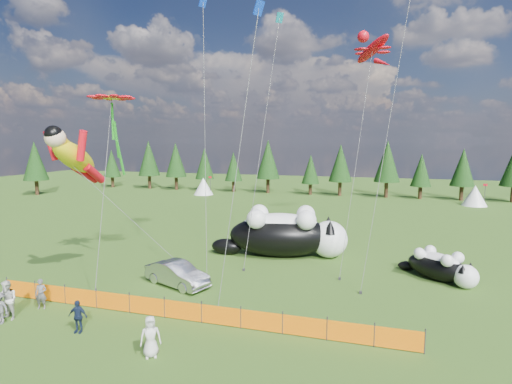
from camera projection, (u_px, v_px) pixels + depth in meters
ground at (207, 297)px, 22.44m from camera, size 160.00×160.00×0.00m
safety_fence at (183, 311)px, 19.53m from camera, size 22.06×0.06×1.10m
tree_line at (318, 171)px, 64.73m from camera, size 90.00×4.00×8.00m
festival_tents at (389, 193)px, 57.21m from camera, size 50.00×3.20×2.80m
cat_large at (286, 233)px, 30.35m from camera, size 10.40×5.02×3.78m
cat_small at (440, 266)px, 25.11m from camera, size 4.47×4.03×1.94m
car at (177, 274)px, 24.21m from camera, size 4.68×3.03×1.46m
spectator_a at (41, 294)px, 20.87m from camera, size 0.68×0.57×1.59m
spectator_b at (7, 301)px, 19.53m from camera, size 1.01×0.66×1.96m
spectator_c at (78, 316)px, 18.27m from camera, size 0.95×0.58×1.53m
spectator_e at (150, 337)px, 16.19m from camera, size 1.00×0.91×1.72m
superhero_kite at (74, 157)px, 23.57m from camera, size 8.10×5.91×11.01m
gecko_kite at (372, 49)px, 30.03m from camera, size 5.43×10.55×17.43m
flower_kite at (112, 100)px, 25.69m from camera, size 3.85×6.88×12.58m
diamond_kite_a at (203, 21)px, 24.82m from camera, size 1.35×2.92×18.06m
diamond_kite_c at (257, 24)px, 20.20m from camera, size 1.79×3.24×16.18m
diamond_kite_d at (278, 31)px, 29.84m from camera, size 1.52×6.28×19.03m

